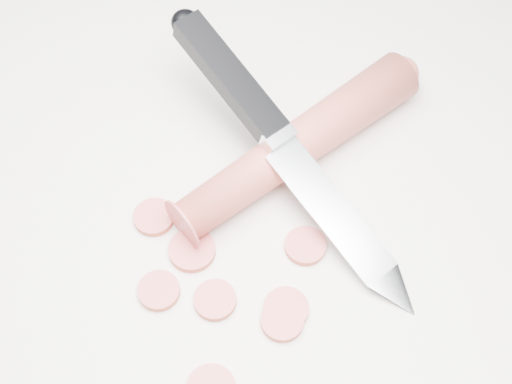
# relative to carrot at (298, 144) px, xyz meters

# --- Properties ---
(ground) EXTENTS (2.40, 2.40, 0.00)m
(ground) POSITION_rel_carrot_xyz_m (0.01, -0.07, -0.02)
(ground) COLOR silver
(ground) RESTS_ON ground
(carrot) EXTENTS (0.16, 0.21, 0.04)m
(carrot) POSITION_rel_carrot_xyz_m (0.00, 0.00, 0.00)
(carrot) COLOR #BC4539
(carrot) RESTS_ON ground
(carrot_slice_0) EXTENTS (0.03, 0.03, 0.01)m
(carrot_slice_0) POSITION_rel_carrot_xyz_m (-0.09, -0.09, -0.02)
(carrot_slice_0) COLOR #C54847
(carrot_slice_0) RESTS_ON ground
(carrot_slice_1) EXTENTS (0.03, 0.03, 0.01)m
(carrot_slice_1) POSITION_rel_carrot_xyz_m (-0.02, -0.14, -0.02)
(carrot_slice_1) COLOR #C54847
(carrot_slice_1) RESTS_ON ground
(carrot_slice_2) EXTENTS (0.03, 0.03, 0.01)m
(carrot_slice_2) POSITION_rel_carrot_xyz_m (0.03, -0.08, -0.02)
(carrot_slice_2) COLOR #C54847
(carrot_slice_2) RESTS_ON ground
(carrot_slice_4) EXTENTS (0.03, 0.03, 0.01)m
(carrot_slice_4) POSITION_rel_carrot_xyz_m (0.03, -0.13, -0.02)
(carrot_slice_4) COLOR #C54847
(carrot_slice_4) RESTS_ON ground
(carrot_slice_5) EXTENTS (0.04, 0.04, 0.01)m
(carrot_slice_5) POSITION_rel_carrot_xyz_m (-0.05, -0.10, -0.02)
(carrot_slice_5) COLOR #C54847
(carrot_slice_5) RESTS_ON ground
(carrot_slice_6) EXTENTS (0.03, 0.03, 0.01)m
(carrot_slice_6) POSITION_rel_carrot_xyz_m (0.03, -0.14, -0.02)
(carrot_slice_6) COLOR #C54847
(carrot_slice_6) RESTS_ON ground
(carrot_slice_7) EXTENTS (0.03, 0.03, 0.01)m
(carrot_slice_7) POSITION_rel_carrot_xyz_m (-0.07, -0.14, -0.02)
(carrot_slice_7) COLOR #C54847
(carrot_slice_7) RESTS_ON ground
(kitchen_knife) EXTENTS (0.26, 0.19, 0.09)m
(kitchen_knife) POSITION_rel_carrot_xyz_m (0.00, -0.02, 0.02)
(kitchen_knife) COLOR silver
(kitchen_knife) RESTS_ON ground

